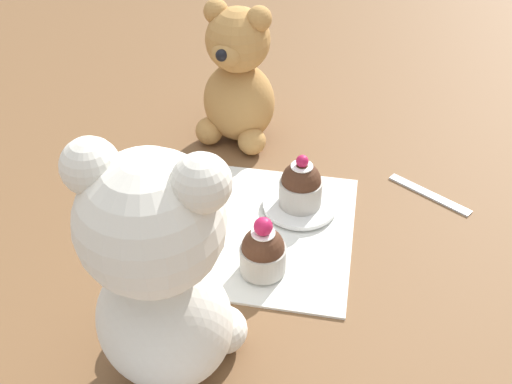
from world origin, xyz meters
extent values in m
plane|color=brown|center=(0.00, 0.00, 0.00)|extent=(4.00, 4.00, 0.00)
cube|color=silver|center=(0.00, 0.00, 0.00)|extent=(0.22, 0.22, 0.01)
ellipsoid|color=silver|center=(0.04, 0.20, 0.07)|extent=(0.12, 0.11, 0.13)
sphere|color=silver|center=(0.04, 0.20, 0.18)|extent=(0.11, 0.11, 0.11)
ellipsoid|color=silver|center=(0.04, 0.15, 0.17)|extent=(0.06, 0.05, 0.04)
sphere|color=black|center=(0.04, 0.13, 0.17)|extent=(0.02, 0.02, 0.02)
sphere|color=silver|center=(0.00, 0.20, 0.22)|extent=(0.04, 0.04, 0.04)
sphere|color=silver|center=(0.08, 0.19, 0.22)|extent=(0.04, 0.04, 0.04)
sphere|color=silver|center=(0.00, 0.16, 0.02)|extent=(0.04, 0.04, 0.04)
sphere|color=silver|center=(0.08, 0.16, 0.02)|extent=(0.04, 0.04, 0.04)
ellipsoid|color=#B78447|center=(0.06, -0.19, 0.06)|extent=(0.11, 0.11, 0.11)
sphere|color=#B78447|center=(0.06, -0.19, 0.14)|extent=(0.08, 0.08, 0.08)
ellipsoid|color=#B78447|center=(0.07, -0.16, 0.14)|extent=(0.05, 0.04, 0.03)
sphere|color=black|center=(0.07, -0.14, 0.14)|extent=(0.01, 0.01, 0.01)
sphere|color=#B78447|center=(0.09, -0.19, 0.18)|extent=(0.03, 0.03, 0.03)
sphere|color=#B78447|center=(0.03, -0.18, 0.18)|extent=(0.03, 0.03, 0.03)
sphere|color=#B78447|center=(0.10, -0.17, 0.02)|extent=(0.04, 0.04, 0.04)
sphere|color=#B78447|center=(0.03, -0.15, 0.02)|extent=(0.04, 0.04, 0.04)
cylinder|color=#B2ADA3|center=(-0.02, 0.06, 0.02)|extent=(0.05, 0.05, 0.03)
sphere|color=#472819|center=(-0.02, 0.06, 0.04)|extent=(0.04, 0.04, 0.04)
cylinder|color=white|center=(-0.02, 0.06, 0.06)|extent=(0.02, 0.02, 0.00)
sphere|color=#B71947|center=(-0.02, 0.06, 0.06)|extent=(0.02, 0.02, 0.02)
cylinder|color=white|center=(-0.04, -0.04, 0.01)|extent=(0.09, 0.09, 0.01)
cylinder|color=#B2ADA3|center=(-0.04, -0.04, 0.03)|extent=(0.05, 0.05, 0.03)
sphere|color=#472819|center=(-0.04, -0.04, 0.04)|extent=(0.05, 0.05, 0.05)
cylinder|color=white|center=(-0.04, -0.04, 0.06)|extent=(0.03, 0.03, 0.00)
sphere|color=#B71947|center=(-0.04, -0.04, 0.07)|extent=(0.01, 0.01, 0.01)
cube|color=silver|center=(-0.20, -0.10, 0.00)|extent=(0.10, 0.07, 0.01)
camera|label=1|loc=(-0.09, 0.50, 0.46)|focal=42.00mm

